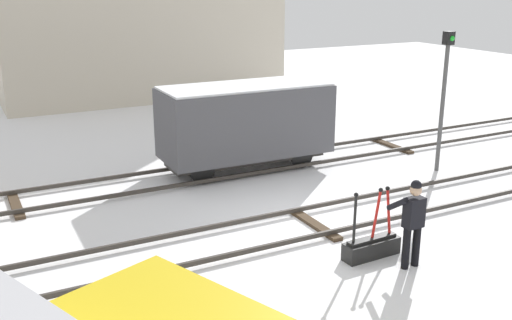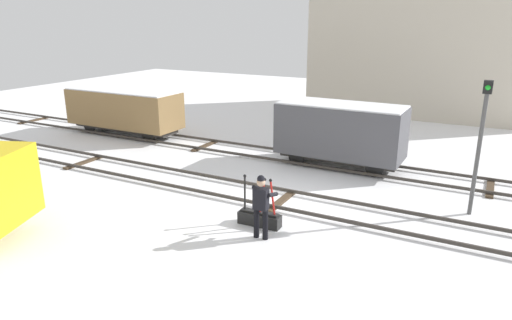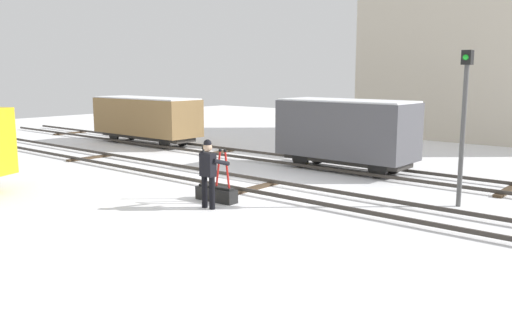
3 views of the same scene
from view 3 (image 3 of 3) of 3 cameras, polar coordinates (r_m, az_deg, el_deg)
name	(u,v)px [view 3 (image 3 of 3)]	position (r m, az deg, el deg)	size (l,w,h in m)	color
ground_plane	(256,189)	(15.86, -0.01, -3.13)	(60.00, 60.00, 0.00)	white
track_main_line	(256,185)	(15.83, -0.01, -2.74)	(44.00, 1.94, 0.18)	#38332D
track_siding_near	(334,166)	(19.33, 8.38, -0.63)	(44.00, 1.94, 0.18)	#38332D
switch_lever_frame	(216,192)	(14.35, -4.29, -3.46)	(1.25, 0.40, 1.45)	black
rail_worker	(209,170)	(13.46, -5.11, -1.03)	(0.55, 0.69, 1.78)	black
signal_post	(464,113)	(14.41, 21.45, 4.75)	(0.24, 0.32, 3.98)	#4C4C4C
apartment_building	(490,52)	(30.38, 23.88, 10.57)	(12.94, 5.38, 9.00)	beige
freight_car_mid_siding	(346,130)	(18.91, 9.65, 3.15)	(4.86, 2.02, 2.51)	#2D2B28
freight_car_back_track	(146,117)	(26.33, -11.73, 4.53)	(6.00, 1.96, 2.27)	#2D2B28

